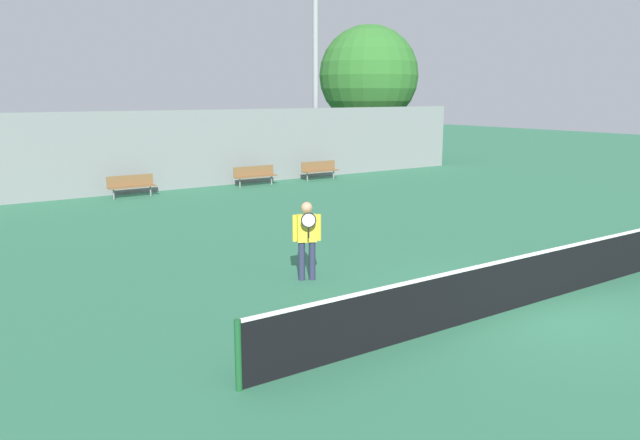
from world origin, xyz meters
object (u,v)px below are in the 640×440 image
tennis_player (307,235)px  bench_adjacent_court (255,174)px  light_pole_far_right (316,62)px  tree_green_tall (369,76)px  tennis_net (524,280)px  bench_courtside_far (320,169)px  bench_by_gate (131,184)px

tennis_player → bench_adjacent_court: tennis_player is taller
light_pole_far_right → tree_green_tall: (5.34, 2.65, -0.46)m
tennis_net → tree_green_tall: 24.68m
bench_courtside_far → bench_adjacent_court: bearing=180.0°
bench_by_gate → tree_green_tall: (14.85, 4.34, 4.29)m
tennis_net → tree_green_tall: (12.97, 20.55, 4.29)m
tennis_player → tree_green_tall: size_ratio=0.22×
bench_by_gate → tennis_net: bearing=-83.4°
bench_courtside_far → bench_adjacent_court: size_ratio=0.96×
bench_adjacent_court → bench_courtside_far: bearing=-0.0°
bench_courtside_far → light_pole_far_right: bearing=60.9°
bench_adjacent_court → bench_by_gate: 5.26m
tennis_net → light_pole_far_right: 20.03m
tennis_player → bench_adjacent_court: bearing=91.4°
tennis_net → bench_adjacent_court: size_ratio=6.17×
bench_courtside_far → bench_adjacent_court: (-3.32, 0.00, 0.00)m
bench_adjacent_court → light_pole_far_right: light_pole_far_right is taller
tennis_net → bench_by_gate: size_ratio=6.69×
tennis_net → tennis_player: (-2.33, 3.62, 0.45)m
tennis_net → tennis_player: tennis_player is taller
tennis_net → tree_green_tall: tree_green_tall is taller
tennis_net → bench_courtside_far: 17.54m
bench_courtside_far → bench_adjacent_court: same height
bench_courtside_far → bench_by_gate: (-8.57, -0.00, -0.00)m
bench_adjacent_court → tree_green_tall: (9.60, 4.34, 4.29)m
tennis_player → light_pole_far_right: light_pole_far_right is taller
tennis_player → bench_by_gate: bearing=113.8°
bench_courtside_far → light_pole_far_right: (0.94, 1.69, 4.75)m
light_pole_far_right → tennis_net: bearing=-113.1°
tennis_net → bench_adjacent_court: tennis_net is taller
tennis_net → tree_green_tall: size_ratio=1.55×
tree_green_tall → tennis_net: bearing=-122.3°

